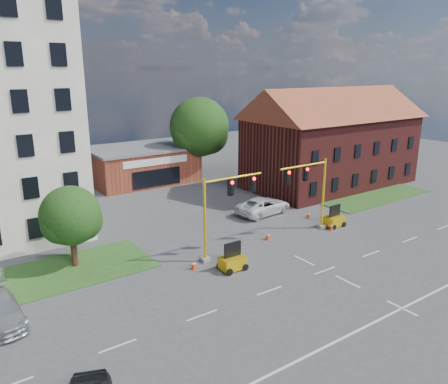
{
  "coord_description": "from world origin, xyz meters",
  "views": [
    {
      "loc": [
        -21.4,
        -18.68,
        13.47
      ],
      "look_at": [
        -1.58,
        10.0,
        3.57
      ],
      "focal_mm": 35.0,
      "sensor_mm": 36.0,
      "label": 1
    }
  ],
  "objects_px": {
    "trailer_west": "(232,261)",
    "signal_mast_east": "(310,188)",
    "pickup_white": "(263,206)",
    "signal_mast_west": "(224,206)",
    "trailer_east": "(334,220)"
  },
  "relations": [
    {
      "from": "pickup_white",
      "to": "signal_mast_east",
      "type": "bearing_deg",
      "value": 173.07
    },
    {
      "from": "signal_mast_west",
      "to": "pickup_white",
      "type": "relative_size",
      "value": 1.07
    },
    {
      "from": "trailer_west",
      "to": "trailer_east",
      "type": "height_order",
      "value": "trailer_west"
    },
    {
      "from": "trailer_west",
      "to": "trailer_east",
      "type": "xyz_separation_m",
      "value": [
        12.4,
        1.89,
        -0.02
      ]
    },
    {
      "from": "signal_mast_east",
      "to": "trailer_west",
      "type": "bearing_deg",
      "value": -166.79
    },
    {
      "from": "signal_mast_east",
      "to": "trailer_west",
      "type": "height_order",
      "value": "signal_mast_east"
    },
    {
      "from": "trailer_west",
      "to": "pickup_white",
      "type": "height_order",
      "value": "trailer_west"
    },
    {
      "from": "signal_mast_west",
      "to": "trailer_east",
      "type": "height_order",
      "value": "signal_mast_west"
    },
    {
      "from": "trailer_west",
      "to": "pickup_white",
      "type": "relative_size",
      "value": 0.34
    },
    {
      "from": "trailer_east",
      "to": "pickup_white",
      "type": "distance_m",
      "value": 6.9
    },
    {
      "from": "trailer_west",
      "to": "trailer_east",
      "type": "bearing_deg",
      "value": 10.41
    },
    {
      "from": "signal_mast_west",
      "to": "trailer_east",
      "type": "relative_size",
      "value": 3.27
    },
    {
      "from": "trailer_west",
      "to": "signal_mast_west",
      "type": "bearing_deg",
      "value": 71.5
    },
    {
      "from": "signal_mast_west",
      "to": "trailer_west",
      "type": "height_order",
      "value": "signal_mast_west"
    },
    {
      "from": "trailer_west",
      "to": "signal_mast_east",
      "type": "bearing_deg",
      "value": 14.98
    }
  ]
}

